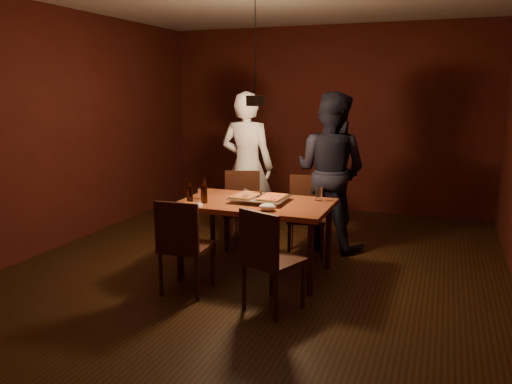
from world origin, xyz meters
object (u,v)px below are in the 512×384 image
(dining_table, at_px, (256,209))
(diner_dark, at_px, (330,172))
(chair_far_right, at_px, (307,208))
(diner_white, at_px, (247,166))
(chair_near_right, at_px, (267,251))
(beer_bottle_b, at_px, (204,191))
(plate_slice, at_px, (188,205))
(pizza_tray, at_px, (260,199))
(beer_bottle_a, at_px, (190,191))
(pendant_lamp, at_px, (255,100))
(chair_far_left, at_px, (242,202))
(chair_near_left, at_px, (182,238))

(dining_table, distance_m, diner_dark, 1.24)
(chair_far_right, relative_size, diner_white, 0.27)
(chair_near_right, distance_m, beer_bottle_b, 1.11)
(plate_slice, height_order, diner_white, diner_white)
(diner_white, distance_m, diner_dark, 1.05)
(diner_white, bearing_deg, beer_bottle_b, 94.27)
(pizza_tray, xyz_separation_m, diner_white, (-0.58, 1.08, 0.14))
(chair_far_right, xyz_separation_m, beer_bottle_a, (-0.92, -1.08, 0.33))
(beer_bottle_a, bearing_deg, diner_white, 87.85)
(chair_near_right, bearing_deg, pendant_lamp, 138.66)
(chair_far_left, distance_m, pizza_tray, 0.98)
(dining_table, height_order, pizza_tray, pizza_tray)
(dining_table, bearing_deg, chair_far_left, 120.93)
(chair_far_left, xyz_separation_m, pendant_lamp, (0.46, -0.76, 1.22))
(pendant_lamp, bearing_deg, beer_bottle_b, -146.46)
(plate_slice, bearing_deg, pizza_tray, 36.02)
(beer_bottle_a, bearing_deg, chair_near_left, -70.44)
(dining_table, height_order, chair_far_left, chair_far_left)
(chair_far_left, bearing_deg, chair_near_left, 72.21)
(chair_near_left, relative_size, diner_dark, 0.26)
(chair_far_right, distance_m, pizza_tray, 0.85)
(pizza_tray, relative_size, diner_white, 0.30)
(chair_far_right, xyz_separation_m, beer_bottle_b, (-0.78, -1.03, 0.34))
(beer_bottle_a, xyz_separation_m, beer_bottle_b, (0.13, 0.05, 0.01))
(beer_bottle_b, bearing_deg, plate_slice, -118.94)
(beer_bottle_b, xyz_separation_m, diner_white, (-0.08, 1.35, 0.04))
(chair_near_left, bearing_deg, beer_bottle_a, 106.71)
(chair_near_right, bearing_deg, beer_bottle_a, 173.60)
(dining_table, distance_m, beer_bottle_a, 0.69)
(chair_near_right, bearing_deg, pizza_tray, 135.96)
(chair_far_right, relative_size, pendant_lamp, 0.45)
(chair_far_right, height_order, beer_bottle_b, beer_bottle_b)
(chair_far_right, height_order, diner_white, diner_white)
(dining_table, relative_size, pendant_lamp, 1.36)
(chair_far_right, bearing_deg, pizza_tray, 57.11)
(chair_far_right, xyz_separation_m, pendant_lamp, (-0.35, -0.74, 1.22))
(chair_far_left, distance_m, chair_near_right, 1.88)
(chair_far_left, relative_size, pendant_lamp, 0.49)
(diner_dark, bearing_deg, dining_table, 80.61)
(pizza_tray, height_order, diner_dark, diner_dark)
(chair_near_left, bearing_deg, diner_dark, 60.59)
(beer_bottle_b, height_order, diner_white, diner_white)
(dining_table, relative_size, chair_far_left, 2.78)
(chair_far_left, xyz_separation_m, pizza_tray, (0.52, -0.79, 0.24))
(chair_near_right, xyz_separation_m, plate_slice, (-0.97, 0.43, 0.22))
(beer_bottle_b, bearing_deg, chair_near_right, -34.11)
(chair_far_right, distance_m, chair_near_right, 1.63)
(chair_far_left, height_order, diner_dark, diner_dark)
(beer_bottle_a, distance_m, diner_white, 1.40)
(dining_table, bearing_deg, beer_bottle_b, -152.86)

